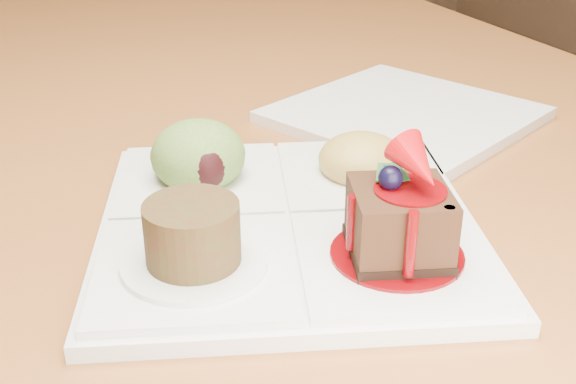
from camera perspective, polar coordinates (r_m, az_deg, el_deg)
name	(u,v)px	position (r m, az deg, el deg)	size (l,w,h in m)	color
dining_table	(213,138)	(0.90, -5.98, 4.29)	(1.00, 1.80, 0.75)	#9A5427
sampler_plate	(285,205)	(0.55, -0.23, -1.03)	(0.35, 0.35, 0.11)	silver
second_plate	(404,115)	(0.78, 9.15, 6.04)	(0.23, 0.23, 0.01)	silver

